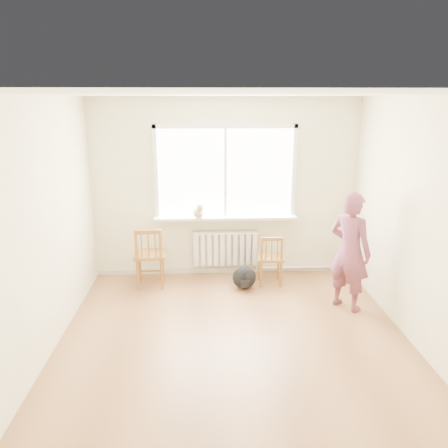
{
  "coord_description": "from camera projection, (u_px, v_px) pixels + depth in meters",
  "views": [
    {
      "loc": [
        -0.33,
        -4.23,
        2.65
      ],
      "look_at": [
        -0.07,
        1.2,
        1.1
      ],
      "focal_mm": 35.0,
      "sensor_mm": 36.0,
      "label": 1
    }
  ],
  "objects": [
    {
      "name": "floor",
      "position": [
        235.0,
        349.0,
        4.81
      ],
      "size": [
        4.5,
        4.5,
        0.0
      ],
      "primitive_type": "plane",
      "color": "#9B693F",
      "rests_on": "ground"
    },
    {
      "name": "ceiling",
      "position": [
        238.0,
        94.0,
        4.06
      ],
      "size": [
        4.5,
        4.5,
        0.0
      ],
      "primitive_type": "plane",
      "rotation": [
        3.14,
        0.0,
        0.0
      ],
      "color": "white",
      "rests_on": "back_wall"
    },
    {
      "name": "back_wall",
      "position": [
        225.0,
        189.0,
        6.6
      ],
      "size": [
        4.0,
        0.01,
        2.7
      ],
      "primitive_type": "cube",
      "color": "#F0E9C0",
      "rests_on": "ground"
    },
    {
      "name": "window",
      "position": [
        225.0,
        169.0,
        6.49
      ],
      "size": [
        2.12,
        0.05,
        1.42
      ],
      "color": "white",
      "rests_on": "back_wall"
    },
    {
      "name": "windowsill",
      "position": [
        226.0,
        218.0,
        6.61
      ],
      "size": [
        2.15,
        0.22,
        0.04
      ],
      "primitive_type": "cube",
      "color": "white",
      "rests_on": "back_wall"
    },
    {
      "name": "radiator",
      "position": [
        225.0,
        248.0,
        6.76
      ],
      "size": [
        1.0,
        0.12,
        0.55
      ],
      "color": "white",
      "rests_on": "back_wall"
    },
    {
      "name": "heating_pipe",
      "position": [
        304.0,
        267.0,
        6.94
      ],
      "size": [
        1.4,
        0.04,
        0.04
      ],
      "primitive_type": "cylinder",
      "rotation": [
        0.0,
        1.57,
        0.0
      ],
      "color": "silver",
      "rests_on": "back_wall"
    },
    {
      "name": "baseboard",
      "position": [
        225.0,
        270.0,
        6.94
      ],
      "size": [
        4.0,
        0.03,
        0.08
      ],
      "primitive_type": "cube",
      "color": "beige",
      "rests_on": "ground"
    },
    {
      "name": "chair_left",
      "position": [
        150.0,
        257.0,
        6.32
      ],
      "size": [
        0.47,
        0.45,
        0.9
      ],
      "rotation": [
        0.0,
        0.0,
        3.19
      ],
      "color": "#9C662D",
      "rests_on": "floor"
    },
    {
      "name": "chair_right",
      "position": [
        271.0,
        260.0,
        6.4
      ],
      "size": [
        0.39,
        0.37,
        0.77
      ],
      "rotation": [
        0.0,
        0.0,
        3.1
      ],
      "color": "#9C662D",
      "rests_on": "floor"
    },
    {
      "name": "person",
      "position": [
        350.0,
        251.0,
        5.58
      ],
      "size": [
        0.66,
        0.67,
        1.56
      ],
      "primitive_type": "imported",
      "rotation": [
        0.0,
        0.0,
        2.3
      ],
      "color": "#BA3E54",
      "rests_on": "floor"
    },
    {
      "name": "cat",
      "position": [
        198.0,
        211.0,
        6.47
      ],
      "size": [
        0.23,
        0.38,
        0.26
      ],
      "rotation": [
        0.0,
        0.0,
        0.25
      ],
      "color": "beige",
      "rests_on": "windowsill"
    },
    {
      "name": "backpack",
      "position": [
        244.0,
        277.0,
        6.32
      ],
      "size": [
        0.35,
        0.26,
        0.34
      ],
      "primitive_type": "ellipsoid",
      "rotation": [
        0.0,
        0.0,
        0.02
      ],
      "color": "black",
      "rests_on": "floor"
    }
  ]
}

